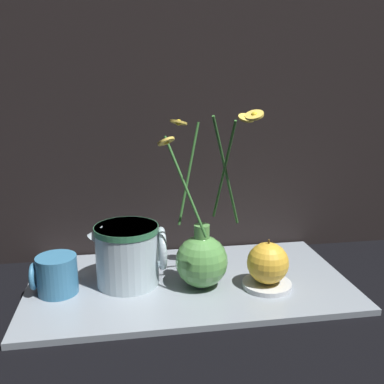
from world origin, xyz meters
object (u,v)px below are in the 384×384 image
(yellow_mug, at_px, (56,275))
(ceramic_pitcher, at_px, (128,252))
(orange_fruit, at_px, (268,263))
(vase_with_flowers, at_px, (202,257))

(yellow_mug, bearing_deg, ceramic_pitcher, 7.97)
(ceramic_pitcher, relative_size, orange_fruit, 1.68)
(vase_with_flowers, relative_size, orange_fruit, 3.88)
(orange_fruit, bearing_deg, yellow_mug, 174.10)
(ceramic_pitcher, bearing_deg, vase_with_flowers, -13.75)
(ceramic_pitcher, height_order, orange_fruit, ceramic_pitcher)
(vase_with_flowers, xyz_separation_m, orange_fruit, (0.13, -0.03, -0.01))
(vase_with_flowers, height_order, orange_fruit, vase_with_flowers)
(vase_with_flowers, distance_m, ceramic_pitcher, 0.15)
(vase_with_flowers, bearing_deg, orange_fruit, -11.94)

